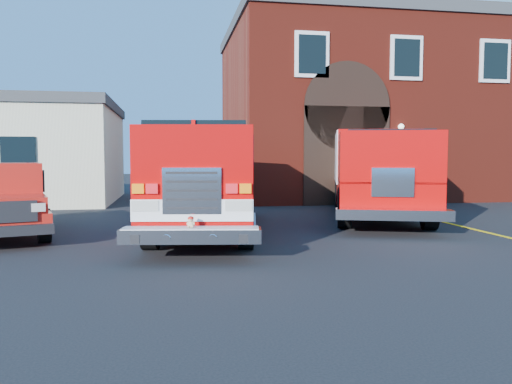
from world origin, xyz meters
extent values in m
plane|color=black|center=(0.00, 0.00, 0.00)|extent=(100.00, 100.00, 0.00)
cube|color=yellow|center=(6.50, 1.00, 0.00)|extent=(0.12, 3.00, 0.01)
cube|color=yellow|center=(6.50, 4.00, 0.00)|extent=(0.12, 3.00, 0.01)
cube|color=yellow|center=(6.50, 7.00, 0.00)|extent=(0.12, 3.00, 0.01)
cube|color=maroon|center=(9.00, 14.00, 4.00)|extent=(15.00, 10.00, 8.00)
cube|color=#393C3E|center=(9.00, 14.00, 8.20)|extent=(15.20, 10.20, 0.50)
cube|color=black|center=(5.50, 8.98, 2.00)|extent=(3.60, 0.12, 4.00)
cylinder|color=black|center=(5.50, 8.98, 4.00)|extent=(3.60, 0.12, 3.60)
cube|color=black|center=(4.00, 8.95, 6.00)|extent=(1.40, 0.10, 1.80)
cube|color=black|center=(8.00, 8.95, 6.00)|extent=(1.40, 0.10, 1.80)
cube|color=black|center=(12.00, 8.95, 6.00)|extent=(1.40, 0.10, 1.80)
cube|color=black|center=(-7.00, 8.97, 2.00)|extent=(1.20, 0.10, 1.40)
cylinder|color=black|center=(-2.00, 0.29, 0.50)|extent=(0.47, 1.04, 1.00)
cylinder|color=black|center=(-0.01, -0.01, 0.50)|extent=(0.47, 1.04, 1.00)
cube|color=#C20806|center=(-0.57, 3.03, 0.78)|extent=(3.48, 8.46, 0.82)
cube|color=#C20806|center=(-0.26, 5.11, 1.83)|extent=(2.85, 4.31, 1.46)
cube|color=#C20806|center=(-0.96, 0.41, 1.87)|extent=(2.69, 3.23, 1.37)
cube|color=black|center=(-1.13, -0.71, 2.24)|extent=(2.00, 0.37, 0.86)
cube|color=red|center=(-0.96, 0.41, 2.63)|extent=(1.49, 0.52, 0.13)
cube|color=white|center=(-1.18, -1.05, 0.96)|extent=(2.26, 0.39, 0.40)
cube|color=silver|center=(-1.18, -1.06, 1.32)|extent=(1.09, 0.22, 0.86)
cube|color=silver|center=(-1.22, -1.30, 0.53)|extent=(2.60, 0.88, 0.26)
cube|color=#B7B7BF|center=(-1.39, 5.28, 1.83)|extent=(0.53, 3.25, 1.19)
cube|color=#B7B7BF|center=(0.88, 4.94, 1.83)|extent=(0.53, 3.25, 1.19)
sphere|color=#C9B483|center=(-1.22, -1.30, 0.73)|extent=(0.14, 0.14, 0.12)
sphere|color=#C9B483|center=(-1.22, -1.31, 0.82)|extent=(0.11, 0.11, 0.10)
sphere|color=#C9B483|center=(-1.26, -1.29, 0.85)|extent=(0.04, 0.04, 0.04)
sphere|color=#C9B483|center=(-1.18, -1.30, 0.85)|extent=(0.04, 0.04, 0.04)
ellipsoid|color=red|center=(-1.22, -1.30, 0.85)|extent=(0.12, 0.12, 0.06)
cylinder|color=red|center=(-1.22, -1.31, 0.84)|extent=(0.14, 0.14, 0.01)
cylinder|color=black|center=(-4.43, 1.57, 0.39)|extent=(0.49, 0.83, 0.78)
cube|color=red|center=(-5.78, 3.05, 0.54)|extent=(3.44, 5.71, 0.44)
cube|color=red|center=(-5.22, 1.23, 0.93)|extent=(2.15, 1.93, 0.34)
cube|color=red|center=(-5.69, 2.77, 1.32)|extent=(2.23, 2.21, 0.98)
cube|color=red|center=(-6.23, 4.54, 0.93)|extent=(2.32, 2.49, 0.54)
cube|color=black|center=(-4.97, 0.40, 0.44)|extent=(1.95, 0.71, 0.22)
cylinder|color=black|center=(3.13, 2.66, 0.56)|extent=(0.69, 1.18, 1.13)
cylinder|color=black|center=(5.27, 1.96, 0.56)|extent=(0.69, 1.18, 1.13)
cube|color=#C20806|center=(5.09, 5.03, 0.87)|extent=(4.98, 8.58, 0.92)
cube|color=#C20806|center=(5.57, 6.49, 2.05)|extent=(4.02, 5.66, 1.54)
cube|color=#C20806|center=(4.20, 2.31, 1.95)|extent=(3.20, 3.13, 1.33)
cube|color=#B7B7BF|center=(4.34, 6.89, 1.95)|extent=(1.37, 4.10, 1.74)
cube|color=#B7B7BF|center=(6.80, 6.09, 1.95)|extent=(1.37, 4.10, 1.74)
cube|color=silver|center=(3.74, 0.89, 0.56)|extent=(2.77, 1.30, 0.26)
camera|label=1|loc=(-1.59, -10.36, 1.95)|focal=35.00mm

